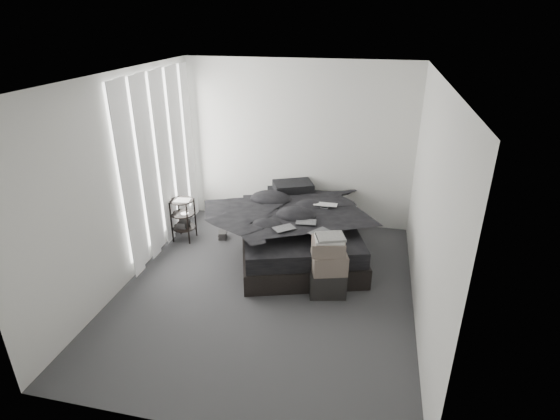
% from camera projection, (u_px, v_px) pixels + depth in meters
% --- Properties ---
extents(floor, '(3.60, 4.20, 0.01)m').
position_uv_depth(floor, '(266.00, 289.00, 5.53)').
color(floor, '#37373A').
rests_on(floor, ground).
extents(ceiling, '(3.60, 4.20, 0.01)m').
position_uv_depth(ceiling, '(263.00, 77.00, 4.45)').
color(ceiling, white).
rests_on(ceiling, ground).
extents(wall_back, '(3.60, 0.01, 2.60)m').
position_uv_depth(wall_back, '(298.00, 145.00, 6.86)').
color(wall_back, silver).
rests_on(wall_back, ground).
extents(wall_front, '(3.60, 0.01, 2.60)m').
position_uv_depth(wall_front, '(192.00, 303.00, 3.12)').
color(wall_front, silver).
rests_on(wall_front, ground).
extents(wall_left, '(0.01, 4.20, 2.60)m').
position_uv_depth(wall_left, '(123.00, 182.00, 5.35)').
color(wall_left, silver).
rests_on(wall_left, ground).
extents(wall_right, '(0.01, 4.20, 2.60)m').
position_uv_depth(wall_right, '(429.00, 208.00, 4.64)').
color(wall_right, silver).
rests_on(wall_right, ground).
extents(window_left, '(0.02, 2.00, 2.30)m').
position_uv_depth(window_left, '(158.00, 157.00, 6.12)').
color(window_left, white).
rests_on(window_left, wall_left).
extents(curtain_left, '(0.06, 2.12, 2.48)m').
position_uv_depth(curtain_left, '(162.00, 162.00, 6.14)').
color(curtain_left, white).
rests_on(curtain_left, wall_left).
extents(bed, '(2.15, 2.49, 0.29)m').
position_uv_depth(bed, '(298.00, 243.00, 6.33)').
color(bed, black).
rests_on(bed, floor).
extents(mattress, '(2.08, 2.41, 0.22)m').
position_uv_depth(mattress, '(298.00, 228.00, 6.23)').
color(mattress, black).
rests_on(mattress, bed).
extents(duvet, '(2.02, 2.18, 0.24)m').
position_uv_depth(duvet, '(299.00, 214.00, 6.09)').
color(duvet, black).
rests_on(duvet, mattress).
extents(pillow_lower, '(0.73, 0.60, 0.14)m').
position_uv_depth(pillow_lower, '(288.00, 194.00, 6.89)').
color(pillow_lower, black).
rests_on(pillow_lower, mattress).
extents(pillow_upper, '(0.71, 0.61, 0.13)m').
position_uv_depth(pillow_upper, '(293.00, 186.00, 6.82)').
color(pillow_upper, black).
rests_on(pillow_upper, pillow_lower).
extents(laptop, '(0.34, 0.22, 0.03)m').
position_uv_depth(laptop, '(325.00, 201.00, 6.15)').
color(laptop, silver).
rests_on(laptop, duvet).
extents(comic_a, '(0.31, 0.30, 0.01)m').
position_uv_depth(comic_a, '(284.00, 223.00, 5.55)').
color(comic_a, black).
rests_on(comic_a, duvet).
extents(comic_b, '(0.28, 0.20, 0.01)m').
position_uv_depth(comic_b, '(306.00, 216.00, 5.71)').
color(comic_b, black).
rests_on(comic_b, duvet).
extents(comic_c, '(0.30, 0.32, 0.01)m').
position_uv_depth(comic_c, '(320.00, 226.00, 5.44)').
color(comic_c, black).
rests_on(comic_c, duvet).
extents(side_stand, '(0.36, 0.36, 0.64)m').
position_uv_depth(side_stand, '(183.00, 220.00, 6.63)').
color(side_stand, black).
rests_on(side_stand, floor).
extents(papers, '(0.27, 0.22, 0.01)m').
position_uv_depth(papers, '(182.00, 200.00, 6.49)').
color(papers, white).
rests_on(papers, side_stand).
extents(floor_books, '(0.17, 0.20, 0.12)m').
position_uv_depth(floor_books, '(223.00, 235.00, 6.76)').
color(floor_books, black).
rests_on(floor_books, floor).
extents(box_lower, '(0.51, 0.43, 0.33)m').
position_uv_depth(box_lower, '(327.00, 282.00, 5.39)').
color(box_lower, black).
rests_on(box_lower, floor).
extents(box_mid, '(0.49, 0.43, 0.25)m').
position_uv_depth(box_mid, '(329.00, 262.00, 5.27)').
color(box_mid, '#62564E').
rests_on(box_mid, box_lower).
extents(box_upper, '(0.44, 0.38, 0.17)m').
position_uv_depth(box_upper, '(328.00, 246.00, 5.19)').
color(box_upper, '#62564E').
rests_on(box_upper, box_mid).
extents(art_book_white, '(0.39, 0.34, 0.03)m').
position_uv_depth(art_book_white, '(329.00, 239.00, 5.15)').
color(art_book_white, silver).
rests_on(art_book_white, box_upper).
extents(art_book_snake, '(0.39, 0.35, 0.03)m').
position_uv_depth(art_book_snake, '(330.00, 237.00, 5.13)').
color(art_book_snake, silver).
rests_on(art_book_snake, art_book_white).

